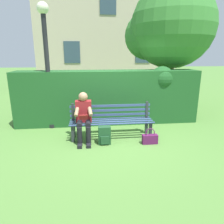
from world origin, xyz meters
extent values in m
plane|color=#517F38|center=(0.00, 0.00, 0.00)|extent=(60.00, 60.00, 0.00)
cube|color=#2D3338|center=(-0.95, 0.18, 0.21)|extent=(0.07, 0.07, 0.42)
cube|color=#2D3338|center=(0.95, 0.18, 0.21)|extent=(0.07, 0.07, 0.42)
cube|color=#2D3338|center=(-0.95, -0.18, 0.21)|extent=(0.07, 0.07, 0.42)
cube|color=#2D3338|center=(0.95, -0.18, 0.21)|extent=(0.07, 0.07, 0.42)
cube|color=#384C7A|center=(0.00, -0.23, 0.43)|extent=(2.06, 0.06, 0.02)
cube|color=#384C7A|center=(0.00, -0.08, 0.43)|extent=(2.06, 0.06, 0.02)
cube|color=#384C7A|center=(0.00, 0.08, 0.43)|extent=(2.06, 0.06, 0.02)
cube|color=#384C7A|center=(0.00, 0.23, 0.43)|extent=(2.06, 0.06, 0.02)
cube|color=#2D3338|center=(-0.95, -0.22, 0.65)|extent=(0.06, 0.06, 0.42)
cube|color=#2D3338|center=(0.95, -0.22, 0.65)|extent=(0.06, 0.06, 0.42)
cube|color=#384C7A|center=(0.00, -0.22, 0.53)|extent=(2.06, 0.02, 0.06)
cube|color=#384C7A|center=(0.00, -0.22, 0.65)|extent=(2.06, 0.02, 0.06)
cube|color=#384C7A|center=(0.00, -0.22, 0.77)|extent=(2.06, 0.02, 0.06)
cube|color=maroon|center=(0.68, -0.02, 0.70)|extent=(0.38, 0.22, 0.52)
sphere|color=#A57A5B|center=(0.68, 0.00, 1.06)|extent=(0.22, 0.22, 0.22)
cylinder|color=black|center=(0.58, 0.19, 0.46)|extent=(0.13, 0.42, 0.13)
cylinder|color=black|center=(0.78, 0.19, 0.46)|extent=(0.13, 0.42, 0.13)
cylinder|color=black|center=(0.58, 0.40, 0.22)|extent=(0.12, 0.12, 0.44)
cylinder|color=black|center=(0.78, 0.40, 0.22)|extent=(0.12, 0.12, 0.44)
cube|color=black|center=(0.58, 0.48, 0.04)|extent=(0.10, 0.24, 0.07)
cube|color=black|center=(0.78, 0.48, 0.04)|extent=(0.10, 0.24, 0.07)
cylinder|color=#A57A5B|center=(0.53, 0.12, 0.77)|extent=(0.14, 0.32, 0.26)
cylinder|color=#A57A5B|center=(0.83, 0.12, 0.77)|extent=(0.14, 0.32, 0.26)
cube|color=#B22626|center=(0.68, 0.24, 0.63)|extent=(0.20, 0.07, 0.13)
cube|color=#1E5123|center=(-0.03, -1.26, 0.79)|extent=(5.38, 0.80, 1.57)
sphere|color=#1E5123|center=(-1.65, -1.15, 1.34)|extent=(0.72, 0.72, 0.72)
sphere|color=#1E5123|center=(1.31, -1.34, 1.26)|extent=(0.64, 0.64, 0.64)
cylinder|color=brown|center=(-2.30, -2.24, 1.09)|extent=(0.30, 0.30, 2.17)
sphere|color=#387A33|center=(-2.30, -2.24, 2.93)|extent=(2.77, 2.77, 2.77)
sphere|color=#387A33|center=(-1.60, -2.66, 2.66)|extent=(1.66, 1.66, 1.66)
cube|color=#BCAD93|center=(-0.66, -8.94, 3.82)|extent=(8.24, 2.84, 7.64)
cube|color=#334756|center=(-2.72, -7.50, 2.14)|extent=(0.90, 0.04, 1.20)
cube|color=#334756|center=(1.40, -7.50, 2.14)|extent=(0.90, 0.04, 1.20)
cube|color=#334756|center=(-0.66, -7.50, 4.73)|extent=(0.90, 0.04, 1.20)
cube|color=#1E4728|center=(0.21, 0.36, 0.21)|extent=(0.28, 0.19, 0.43)
cube|color=#1E4728|center=(0.21, 0.47, 0.13)|extent=(0.20, 0.04, 0.19)
cylinder|color=#1E4728|center=(0.12, 0.25, 0.23)|extent=(0.04, 0.04, 0.26)
cylinder|color=#1E4728|center=(0.29, 0.25, 0.23)|extent=(0.04, 0.04, 0.26)
cube|color=#59194C|center=(-0.85, 0.49, 0.11)|extent=(0.36, 0.14, 0.22)
torus|color=#59194C|center=(-0.85, 0.49, 0.27)|extent=(0.22, 0.02, 0.22)
cylinder|color=black|center=(1.62, -0.95, 0.05)|extent=(0.22, 0.22, 0.10)
cylinder|color=black|center=(1.62, -0.95, 1.51)|extent=(0.12, 0.12, 3.03)
sphere|color=silver|center=(1.62, -0.95, 3.15)|extent=(0.30, 0.30, 0.30)
camera|label=1|loc=(0.55, 4.86, 2.04)|focal=33.19mm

